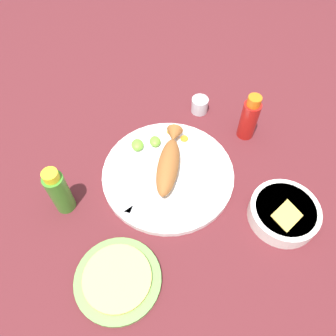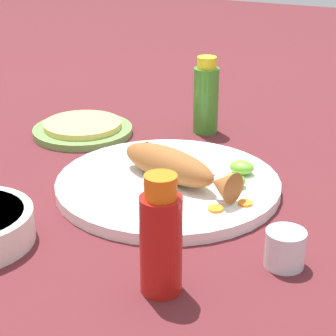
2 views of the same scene
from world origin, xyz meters
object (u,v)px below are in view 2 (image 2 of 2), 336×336
object	(u,v)px
fork_far	(172,156)
hot_sauce_bottle_red	(161,239)
fried_fish	(175,167)
salt_cup	(285,251)
main_plate	(168,184)
fork_near	(144,158)
tortilla_plate	(83,131)
hot_sauce_bottle_green	(206,97)

from	to	relation	value
fork_far	hot_sauce_bottle_red	bearing A→B (deg)	138.26
fried_fish	salt_cup	distance (m)	0.25
main_plate	fork_near	size ratio (longest dim) A/B	2.16
fried_fish	tortilla_plate	bearing A→B (deg)	-12.23
main_plate	hot_sauce_bottle_red	bearing A→B (deg)	115.23
fork_far	salt_cup	distance (m)	0.35
fork_far	hot_sauce_bottle_red	xyz separation A→B (m)	(-0.15, 0.34, 0.05)
fried_fish	hot_sauce_bottle_green	xyz separation A→B (m)	(0.07, -0.28, 0.03)
fork_far	hot_sauce_bottle_red	size ratio (longest dim) A/B	1.16
hot_sauce_bottle_red	tortilla_plate	bearing A→B (deg)	-46.17
salt_cup	tortilla_plate	xyz separation A→B (m)	(0.50, -0.28, -0.01)
fried_fish	salt_cup	bearing A→B (deg)	166.18
hot_sauce_bottle_red	tortilla_plate	xyz separation A→B (m)	(0.39, -0.40, -0.06)
fork_near	fork_far	bearing A→B (deg)	-80.51
salt_cup	hot_sauce_bottle_red	bearing A→B (deg)	45.90
fork_near	hot_sauce_bottle_green	world-z (taller)	hot_sauce_bottle_green
main_plate	fork_near	bearing A→B (deg)	-37.12
main_plate	hot_sauce_bottle_green	distance (m)	0.29
main_plate	tortilla_plate	size ratio (longest dim) A/B	1.82
main_plate	fried_fish	size ratio (longest dim) A/B	1.57
hot_sauce_bottle_green	fork_near	bearing A→B (deg)	85.23
fork_near	tortilla_plate	size ratio (longest dim) A/B	0.84
hot_sauce_bottle_green	salt_cup	distance (m)	0.50
fork_near	fork_far	xyz separation A→B (m)	(-0.04, -0.03, 0.00)
main_plate	fork_near	distance (m)	0.09
hot_sauce_bottle_green	salt_cup	size ratio (longest dim) A/B	2.96
fork_far	hot_sauce_bottle_green	size ratio (longest dim) A/B	1.14
hot_sauce_bottle_red	hot_sauce_bottle_green	xyz separation A→B (m)	(0.17, -0.53, 0.00)
hot_sauce_bottle_green	tortilla_plate	size ratio (longest dim) A/B	0.77
fork_near	tortilla_plate	world-z (taller)	fork_near
fork_near	tortilla_plate	xyz separation A→B (m)	(0.19, -0.10, -0.01)
fried_fish	salt_cup	world-z (taller)	fried_fish
main_plate	fork_near	xyz separation A→B (m)	(0.07, -0.06, 0.01)
tortilla_plate	salt_cup	bearing A→B (deg)	150.49
hot_sauce_bottle_red	tortilla_plate	world-z (taller)	hot_sauce_bottle_red
main_plate	hot_sauce_bottle_red	xyz separation A→B (m)	(-0.12, 0.25, 0.06)
fried_fish	fork_near	size ratio (longest dim) A/B	1.38
tortilla_plate	fried_fish	bearing A→B (deg)	151.18
main_plate	fried_fish	bearing A→B (deg)	163.41
fork_near	hot_sauce_bottle_red	xyz separation A→B (m)	(-0.19, 0.31, 0.05)
fried_fish	fork_near	bearing A→B (deg)	-17.59
fork_far	hot_sauce_bottle_green	world-z (taller)	hot_sauce_bottle_green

